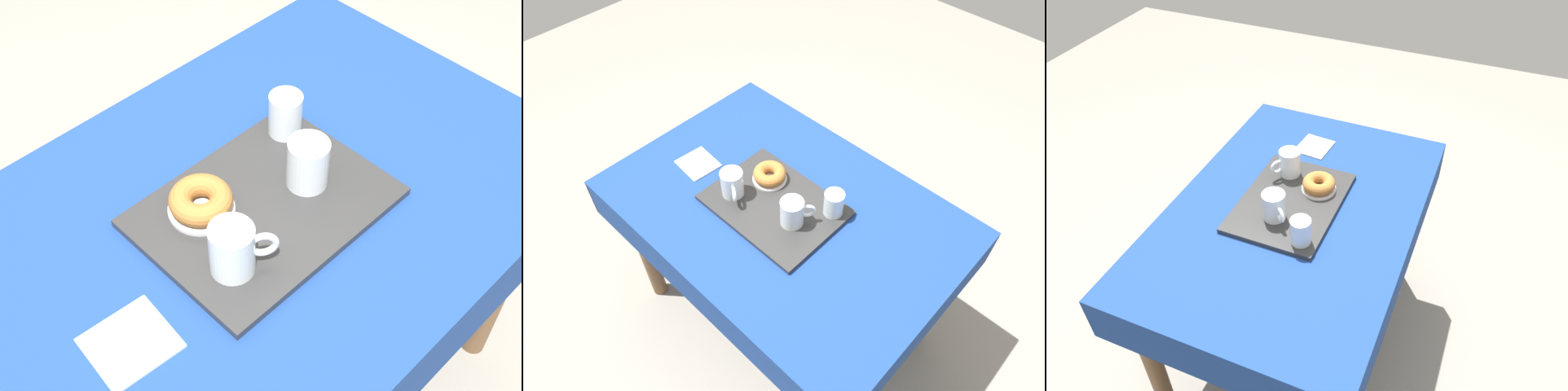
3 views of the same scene
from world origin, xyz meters
TOP-DOWN VIEW (x-y plane):
  - ground_plane at (0.00, 0.00)m, footprint 6.00×6.00m
  - dining_table at (0.00, 0.00)m, footprint 1.19×0.82m
  - serving_tray at (-0.02, -0.02)m, footprint 0.44×0.33m
  - tea_mug_left at (-0.16, -0.09)m, footprint 0.11×0.09m
  - tea_mug_right at (0.08, -0.04)m, footprint 0.09×0.10m
  - water_glass_near at (0.15, 0.09)m, footprint 0.07×0.07m
  - donut_plate_left at (-0.11, 0.05)m, footprint 0.12×0.12m
  - sugar_donut_left at (-0.11, 0.05)m, footprint 0.12×0.12m
  - paper_napkin at (-0.37, -0.07)m, footprint 0.14×0.13m

SIDE VIEW (x-z plane):
  - ground_plane at x=0.00m, z-range 0.00..0.00m
  - dining_table at x=0.00m, z-range 0.26..1.01m
  - paper_napkin at x=-0.37m, z-range 0.75..0.76m
  - serving_tray at x=-0.02m, z-range 0.75..0.77m
  - donut_plate_left at x=-0.11m, z-range 0.77..0.78m
  - sugar_donut_left at x=-0.11m, z-range 0.78..0.82m
  - water_glass_near at x=0.15m, z-range 0.77..0.86m
  - tea_mug_left at x=-0.16m, z-range 0.77..0.87m
  - tea_mug_right at x=0.08m, z-range 0.77..0.87m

